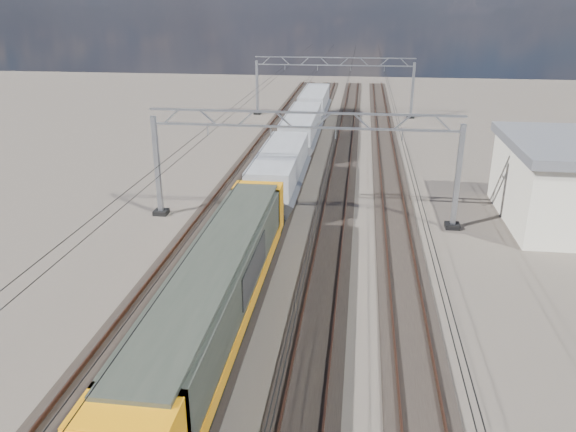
# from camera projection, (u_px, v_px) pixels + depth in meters

# --- Properties ---
(ground) EXTENTS (160.00, 160.00, 0.00)m
(ground) POSITION_uv_depth(u_px,v_px,m) (295.00, 246.00, 32.75)
(ground) COLOR #2C2621
(ground) RESTS_ON ground
(track_outer_west) EXTENTS (2.60, 140.00, 0.30)m
(track_outer_west) POSITION_uv_depth(u_px,v_px,m) (195.00, 239.00, 33.45)
(track_outer_west) COLOR black
(track_outer_west) RESTS_ON ground
(track_loco) EXTENTS (2.60, 140.00, 0.30)m
(track_loco) POSITION_uv_depth(u_px,v_px,m) (261.00, 243.00, 32.96)
(track_loco) COLOR black
(track_loco) RESTS_ON ground
(track_inner_east) EXTENTS (2.60, 140.00, 0.30)m
(track_inner_east) POSITION_uv_depth(u_px,v_px,m) (329.00, 246.00, 32.48)
(track_inner_east) COLOR black
(track_inner_east) RESTS_ON ground
(track_outer_east) EXTENTS (2.60, 140.00, 0.30)m
(track_outer_east) POSITION_uv_depth(u_px,v_px,m) (399.00, 250.00, 32.00)
(track_outer_east) COLOR black
(track_outer_east) RESTS_ON ground
(catenary_gantry_mid) EXTENTS (19.90, 0.90, 7.11)m
(catenary_gantry_mid) POSITION_uv_depth(u_px,v_px,m) (303.00, 163.00, 35.05)
(catenary_gantry_mid) COLOR gray
(catenary_gantry_mid) RESTS_ON ground
(catenary_gantry_far) EXTENTS (19.90, 0.90, 7.11)m
(catenary_gantry_far) POSITION_uv_depth(u_px,v_px,m) (334.00, 84.00, 68.39)
(catenary_gantry_far) COLOR gray
(catenary_gantry_far) RESTS_ON ground
(overhead_wires) EXTENTS (12.03, 140.00, 0.53)m
(overhead_wires) POSITION_uv_depth(u_px,v_px,m) (309.00, 121.00, 38.10)
(overhead_wires) COLOR black
(overhead_wires) RESTS_ON ground
(locomotive) EXTENTS (2.76, 21.10, 3.62)m
(locomotive) POSITION_uv_depth(u_px,v_px,m) (218.00, 289.00, 22.95)
(locomotive) COLOR black
(locomotive) RESTS_ON ground
(hopper_wagon_lead) EXTENTS (3.38, 13.00, 3.25)m
(hopper_wagon_lead) POSITION_uv_depth(u_px,v_px,m) (280.00, 171.00, 39.37)
(hopper_wagon_lead) COLOR black
(hopper_wagon_lead) RESTS_ON ground
(hopper_wagon_mid) EXTENTS (3.38, 13.00, 3.25)m
(hopper_wagon_mid) POSITION_uv_depth(u_px,v_px,m) (301.00, 128.00, 52.52)
(hopper_wagon_mid) COLOR black
(hopper_wagon_mid) RESTS_ON ground
(hopper_wagon_third) EXTENTS (3.38, 13.00, 3.25)m
(hopper_wagon_third) POSITION_uv_depth(u_px,v_px,m) (314.00, 103.00, 65.67)
(hopper_wagon_third) COLOR black
(hopper_wagon_third) RESTS_ON ground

